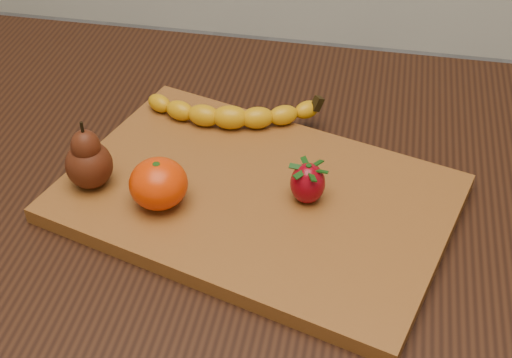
% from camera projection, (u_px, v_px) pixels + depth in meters
% --- Properties ---
extents(table, '(1.00, 0.70, 0.76)m').
position_uv_depth(table, '(204.00, 225.00, 0.97)').
color(table, black).
rests_on(table, ground).
extents(cutting_board, '(0.52, 0.41, 0.02)m').
position_uv_depth(cutting_board, '(256.00, 198.00, 0.85)').
color(cutting_board, brown).
rests_on(cutting_board, table).
extents(banana, '(0.21, 0.08, 0.03)m').
position_uv_depth(banana, '(230.00, 117.00, 0.94)').
color(banana, '#D9990A').
rests_on(banana, cutting_board).
extents(pear, '(0.07, 0.07, 0.09)m').
position_uv_depth(pear, '(87.00, 154.00, 0.83)').
color(pear, '#4B1C0C').
rests_on(pear, cutting_board).
extents(mandarin, '(0.08, 0.08, 0.06)m').
position_uv_depth(mandarin, '(158.00, 184.00, 0.81)').
color(mandarin, red).
rests_on(mandarin, cutting_board).
extents(strawberry, '(0.04, 0.04, 0.05)m').
position_uv_depth(strawberry, '(308.00, 182.00, 0.82)').
color(strawberry, maroon).
rests_on(strawberry, cutting_board).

